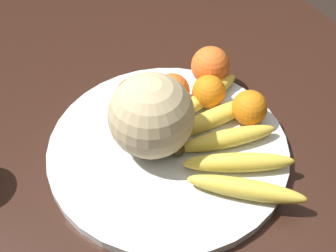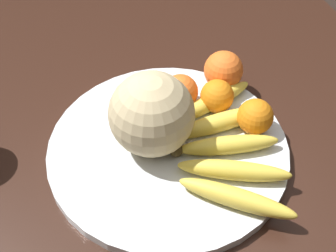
# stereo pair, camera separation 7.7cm
# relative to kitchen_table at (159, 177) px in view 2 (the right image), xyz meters

# --- Properties ---
(kitchen_table) EXTENTS (1.56, 1.08, 0.76)m
(kitchen_table) POSITION_rel_kitchen_table_xyz_m (0.00, 0.00, 0.00)
(kitchen_table) COLOR black
(kitchen_table) RESTS_ON ground_plane
(fruit_bowl) EXTENTS (0.42, 0.42, 0.02)m
(fruit_bowl) POSITION_rel_kitchen_table_xyz_m (-0.02, -0.01, 0.10)
(fruit_bowl) COLOR silver
(fruit_bowl) RESTS_ON kitchen_table
(melon) EXTENTS (0.14, 0.14, 0.14)m
(melon) POSITION_rel_kitchen_table_xyz_m (0.00, 0.01, 0.18)
(melon) COLOR #C6B284
(melon) RESTS_ON fruit_bowl
(banana_bunch) EXTENTS (0.32, 0.22, 0.03)m
(banana_bunch) POSITION_rel_kitchen_table_xyz_m (-0.06, -0.10, 0.12)
(banana_bunch) COLOR #473819
(banana_bunch) RESTS_ON fruit_bowl
(orange_front_left) EXTENTS (0.06, 0.06, 0.06)m
(orange_front_left) POSITION_rel_kitchen_table_xyz_m (0.04, -0.13, 0.14)
(orange_front_left) COLOR orange
(orange_front_left) RESTS_ON fruit_bowl
(orange_front_right) EXTENTS (0.06, 0.06, 0.06)m
(orange_front_right) POSITION_rel_kitchen_table_xyz_m (0.07, -0.07, 0.14)
(orange_front_right) COLOR orange
(orange_front_right) RESTS_ON fruit_bowl
(orange_mid_center) EXTENTS (0.06, 0.06, 0.06)m
(orange_mid_center) POSITION_rel_kitchen_table_xyz_m (-0.03, -0.17, 0.14)
(orange_mid_center) COLOR orange
(orange_mid_center) RESTS_ON fruit_bowl
(orange_back_left) EXTENTS (0.06, 0.06, 0.06)m
(orange_back_left) POSITION_rel_kitchen_table_xyz_m (0.10, -0.00, 0.14)
(orange_back_left) COLOR orange
(orange_back_left) RESTS_ON fruit_bowl
(orange_back_right) EXTENTS (0.07, 0.07, 0.07)m
(orange_back_right) POSITION_rel_kitchen_table_xyz_m (0.10, -0.16, 0.14)
(orange_back_right) COLOR orange
(orange_back_right) RESTS_ON fruit_bowl
(produce_tag) EXTENTS (0.10, 0.07, 0.00)m
(produce_tag) POSITION_rel_kitchen_table_xyz_m (0.03, -0.04, 0.11)
(produce_tag) COLOR white
(produce_tag) RESTS_ON fruit_bowl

